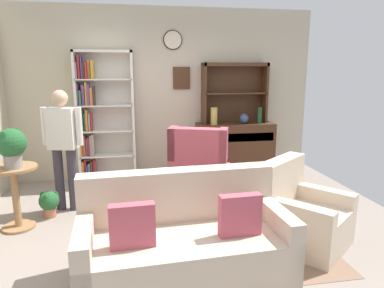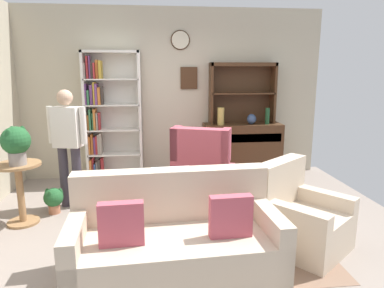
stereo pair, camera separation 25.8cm
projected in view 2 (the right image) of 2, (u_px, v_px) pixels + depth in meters
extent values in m
cube|color=gray|center=(185.00, 228.00, 4.04)|extent=(5.40, 4.60, 0.02)
cube|color=#BCB299|center=(174.00, 94.00, 5.82)|extent=(5.00, 0.06, 2.80)
cylinder|color=beige|center=(180.00, 40.00, 5.60)|extent=(0.28, 0.03, 0.28)
torus|color=#382314|center=(180.00, 40.00, 5.60)|extent=(0.31, 0.02, 0.31)
cube|color=#422816|center=(189.00, 78.00, 5.74)|extent=(0.28, 0.03, 0.36)
cube|color=#846651|center=(206.00, 238.00, 3.77)|extent=(2.37, 1.96, 0.01)
cube|color=silver|center=(86.00, 118.00, 5.55)|extent=(0.04, 0.30, 2.10)
cube|color=silver|center=(140.00, 117.00, 5.64)|extent=(0.04, 0.30, 2.10)
cube|color=silver|center=(110.00, 52.00, 5.38)|extent=(0.90, 0.30, 0.04)
cube|color=silver|center=(116.00, 178.00, 5.81)|extent=(0.90, 0.30, 0.04)
cube|color=silver|center=(115.00, 116.00, 5.73)|extent=(0.90, 0.01, 2.10)
cube|color=silver|center=(115.00, 154.00, 5.72)|extent=(0.86, 0.30, 0.02)
cube|color=#CC7233|center=(92.00, 168.00, 5.71)|extent=(0.04, 0.24, 0.32)
cube|color=#B22D33|center=(94.00, 167.00, 5.71)|extent=(0.02, 0.16, 0.35)
cube|color=#284C8C|center=(96.00, 170.00, 5.72)|extent=(0.02, 0.23, 0.25)
cube|color=gray|center=(97.00, 169.00, 5.72)|extent=(0.03, 0.13, 0.27)
cube|color=#3F3833|center=(100.00, 168.00, 5.72)|extent=(0.03, 0.17, 0.31)
cube|color=#B22D33|center=(102.00, 168.00, 5.73)|extent=(0.04, 0.10, 0.33)
cube|color=silver|center=(114.00, 130.00, 5.64)|extent=(0.86, 0.30, 0.02)
cube|color=#CC7233|center=(90.00, 145.00, 5.63)|extent=(0.03, 0.15, 0.29)
cube|color=#CC7233|center=(92.00, 144.00, 5.63)|extent=(0.03, 0.10, 0.33)
cube|color=#723F7F|center=(95.00, 145.00, 5.63)|extent=(0.03, 0.13, 0.28)
cube|color=#B22D33|center=(97.00, 145.00, 5.64)|extent=(0.03, 0.14, 0.30)
cube|color=gray|center=(99.00, 144.00, 5.64)|extent=(0.03, 0.21, 0.33)
cube|color=gray|center=(101.00, 143.00, 5.64)|extent=(0.03, 0.22, 0.35)
cube|color=silver|center=(113.00, 105.00, 5.55)|extent=(0.86, 0.30, 0.02)
cube|color=#CC7233|center=(89.00, 122.00, 5.55)|extent=(0.03, 0.13, 0.24)
cube|color=#337247|center=(91.00, 119.00, 5.54)|extent=(0.03, 0.19, 0.33)
cube|color=#337247|center=(93.00, 121.00, 5.55)|extent=(0.02, 0.14, 0.27)
cube|color=#CC7233|center=(95.00, 119.00, 5.55)|extent=(0.03, 0.20, 0.33)
cube|color=gray|center=(98.00, 121.00, 5.56)|extent=(0.02, 0.20, 0.27)
cube|color=#B22D33|center=(100.00, 121.00, 5.56)|extent=(0.02, 0.15, 0.27)
cube|color=silver|center=(112.00, 79.00, 5.47)|extent=(0.86, 0.30, 0.02)
cube|color=#723F7F|center=(87.00, 94.00, 5.45)|extent=(0.02, 0.23, 0.33)
cube|color=#337247|center=(89.00, 97.00, 5.47)|extent=(0.03, 0.23, 0.23)
cube|color=#723F7F|center=(92.00, 95.00, 5.46)|extent=(0.04, 0.16, 0.31)
cube|color=gold|center=(95.00, 93.00, 5.46)|extent=(0.03, 0.20, 0.35)
cube|color=#723F7F|center=(97.00, 94.00, 5.47)|extent=(0.03, 0.22, 0.33)
cube|color=#CC7233|center=(100.00, 96.00, 5.48)|extent=(0.04, 0.21, 0.27)
cube|color=#3F3833|center=(102.00, 95.00, 5.48)|extent=(0.03, 0.15, 0.29)
cube|color=gray|center=(85.00, 71.00, 5.38)|extent=(0.02, 0.14, 0.24)
cube|color=#B22D33|center=(87.00, 67.00, 5.37)|extent=(0.03, 0.11, 0.35)
cube|color=#723F7F|center=(90.00, 67.00, 5.37)|extent=(0.02, 0.11, 0.35)
cube|color=#3F3833|center=(92.00, 71.00, 5.39)|extent=(0.04, 0.11, 0.24)
cube|color=#B22D33|center=(95.00, 71.00, 5.39)|extent=(0.02, 0.23, 0.24)
cube|color=#CC7233|center=(97.00, 69.00, 5.39)|extent=(0.04, 0.13, 0.29)
cube|color=gold|center=(101.00, 70.00, 5.40)|extent=(0.04, 0.21, 0.28)
cube|color=#422816|center=(242.00, 148.00, 5.86)|extent=(1.30, 0.45, 0.82)
cube|color=#422816|center=(208.00, 178.00, 5.73)|extent=(0.06, 0.06, 0.10)
cube|color=#422816|center=(278.00, 175.00, 5.85)|extent=(0.06, 0.06, 0.10)
cube|color=#422816|center=(205.00, 172.00, 6.07)|extent=(0.06, 0.06, 0.10)
cube|color=#422816|center=(271.00, 170.00, 6.19)|extent=(0.06, 0.06, 0.10)
cube|color=#352012|center=(246.00, 138.00, 5.61)|extent=(1.20, 0.01, 0.14)
cube|color=#422816|center=(211.00, 94.00, 5.69)|extent=(0.04, 0.26, 1.00)
cube|color=#422816|center=(273.00, 93.00, 5.81)|extent=(0.04, 0.26, 1.00)
cube|color=#422816|center=(243.00, 64.00, 5.65)|extent=(1.10, 0.26, 0.06)
cube|color=#422816|center=(242.00, 93.00, 5.75)|extent=(1.06, 0.26, 0.02)
cube|color=#422816|center=(241.00, 93.00, 5.87)|extent=(1.10, 0.01, 1.00)
cylinder|color=tan|center=(221.00, 116.00, 5.63)|extent=(0.11, 0.11, 0.28)
ellipsoid|color=#33476B|center=(251.00, 119.00, 5.71)|extent=(0.15, 0.15, 0.17)
cylinder|color=#194223|center=(267.00, 116.00, 5.70)|extent=(0.07, 0.07, 0.27)
cube|color=beige|center=(176.00, 256.00, 3.02)|extent=(1.84, 0.95, 0.42)
cube|color=beige|center=(172.00, 194.00, 3.24)|extent=(1.81, 0.30, 0.48)
cube|color=beige|center=(77.00, 254.00, 2.87)|extent=(0.19, 0.86, 0.60)
cube|color=beige|center=(267.00, 239.00, 3.13)|extent=(0.19, 0.86, 0.60)
cube|color=#B74C5B|center=(121.00, 224.00, 2.75)|extent=(0.36, 0.12, 0.36)
cube|color=#B74C5B|center=(231.00, 216.00, 2.89)|extent=(0.36, 0.12, 0.36)
cube|color=white|center=(171.00, 169.00, 3.19)|extent=(0.37, 0.20, 0.00)
cube|color=beige|center=(304.00, 230.00, 3.53)|extent=(1.07, 1.08, 0.40)
cube|color=beige|center=(280.00, 182.00, 3.64)|extent=(0.70, 0.61, 0.48)
cube|color=beige|center=(289.00, 233.00, 3.30)|extent=(0.60, 0.69, 0.55)
cube|color=beige|center=(317.00, 214.00, 3.73)|extent=(0.60, 0.69, 0.55)
cube|color=#B74C5B|center=(204.00, 182.00, 4.99)|extent=(1.01, 1.02, 0.42)
cube|color=#B74C5B|center=(200.00, 152.00, 4.59)|extent=(0.80, 0.46, 0.63)
cube|color=#B74C5B|center=(226.00, 145.00, 4.53)|extent=(0.19, 0.30, 0.44)
cube|color=#B74C5B|center=(176.00, 143.00, 4.69)|extent=(0.19, 0.30, 0.44)
cylinder|color=#997047|center=(17.00, 165.00, 4.00)|extent=(0.52, 0.52, 0.03)
cylinder|color=#997047|center=(21.00, 195.00, 4.07)|extent=(0.08, 0.08, 0.71)
cylinder|color=#997047|center=(24.00, 222.00, 4.15)|extent=(0.36, 0.36, 0.03)
cylinder|color=gray|center=(18.00, 158.00, 3.93)|extent=(0.19, 0.19, 0.15)
sphere|color=#235B2D|center=(16.00, 141.00, 3.88)|extent=(0.32, 0.32, 0.32)
ellipsoid|color=#235B2D|center=(9.00, 139.00, 3.76)|extent=(0.09, 0.06, 0.23)
ellipsoid|color=#235B2D|center=(23.00, 135.00, 3.98)|extent=(0.09, 0.06, 0.23)
ellipsoid|color=#235B2D|center=(13.00, 136.00, 3.96)|extent=(0.09, 0.06, 0.23)
cylinder|color=#AD6B4C|center=(54.00, 209.00, 4.43)|extent=(0.14, 0.14, 0.11)
sphere|color=#235B2D|center=(53.00, 197.00, 4.39)|extent=(0.24, 0.24, 0.24)
ellipsoid|color=#235B2D|center=(60.00, 194.00, 4.42)|extent=(0.07, 0.04, 0.17)
ellipsoid|color=#235B2D|center=(50.00, 198.00, 4.30)|extent=(0.07, 0.04, 0.17)
ellipsoid|color=#235B2D|center=(48.00, 195.00, 4.41)|extent=(0.07, 0.04, 0.17)
cylinder|color=#38333D|center=(64.00, 177.00, 4.60)|extent=(0.14, 0.14, 0.82)
cylinder|color=#38333D|center=(77.00, 177.00, 4.58)|extent=(0.14, 0.14, 0.82)
cube|color=silver|center=(67.00, 127.00, 4.45)|extent=(0.38, 0.27, 0.52)
sphere|color=tan|center=(65.00, 97.00, 4.37)|extent=(0.24, 0.24, 0.20)
cylinder|color=silver|center=(51.00, 125.00, 4.47)|extent=(0.10, 0.10, 0.48)
cylinder|color=silver|center=(83.00, 125.00, 4.42)|extent=(0.10, 0.10, 0.48)
cube|color=#422816|center=(168.00, 196.00, 3.91)|extent=(0.80, 0.50, 0.03)
cube|color=#422816|center=(135.00, 223.00, 3.70)|extent=(0.05, 0.05, 0.39)
cube|color=#422816|center=(203.00, 220.00, 3.77)|extent=(0.05, 0.05, 0.39)
cube|color=#422816|center=(137.00, 207.00, 4.12)|extent=(0.05, 0.05, 0.39)
cube|color=#422816|center=(198.00, 205.00, 4.20)|extent=(0.05, 0.05, 0.39)
cube|color=gray|center=(175.00, 195.00, 3.86)|extent=(0.15, 0.11, 0.03)
cube|color=#337247|center=(176.00, 193.00, 3.85)|extent=(0.19, 0.15, 0.02)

